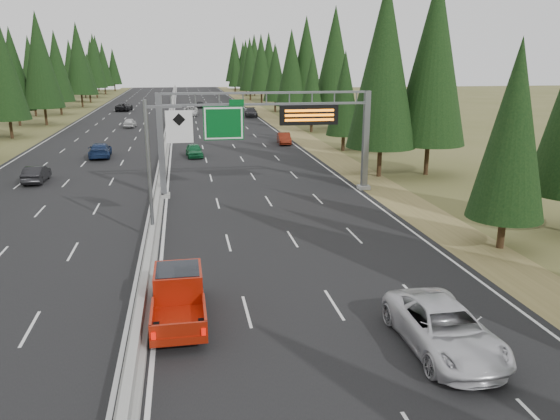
{
  "coord_description": "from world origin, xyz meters",
  "views": [
    {
      "loc": [
        1.96,
        -6.16,
        10.19
      ],
      "look_at": [
        6.64,
        20.0,
        2.85
      ],
      "focal_mm": 35.0,
      "sensor_mm": 36.0,
      "label": 1
    }
  ],
  "objects": [
    {
      "name": "car_onc_white",
      "position": [
        -6.01,
        81.44,
        0.78
      ],
      "size": [
        1.89,
        4.18,
        1.39
      ],
      "primitive_type": "imported",
      "rotation": [
        0.0,
        0.0,
        3.08
      ],
      "color": "silver",
      "rests_on": "road"
    },
    {
      "name": "car_ahead_green",
      "position": [
        3.11,
        52.77,
        0.78
      ],
      "size": [
        1.91,
        4.21,
        1.4
      ],
      "primitive_type": "imported",
      "rotation": [
        0.0,
        0.0,
        0.06
      ],
      "color": "#166235",
      "rests_on": "road"
    },
    {
      "name": "median_barrier",
      "position": [
        0.0,
        80.0,
        0.41
      ],
      "size": [
        0.7,
        260.0,
        0.85
      ],
      "color": "gray",
      "rests_on": "road"
    },
    {
      "name": "car_onc_near",
      "position": [
        -10.48,
        42.35,
        0.79
      ],
      "size": [
        1.52,
        4.33,
        1.43
      ],
      "primitive_type": "imported",
      "rotation": [
        0.0,
        0.0,
        3.14
      ],
      "color": "black",
      "rests_on": "road"
    },
    {
      "name": "road",
      "position": [
        0.0,
        80.0,
        0.04
      ],
      "size": [
        32.0,
        260.0,
        0.08
      ],
      "primitive_type": "cube",
      "color": "black",
      "rests_on": "ground"
    },
    {
      "name": "car_onc_far",
      "position": [
        -9.59,
        110.7,
        0.9
      ],
      "size": [
        3.26,
        6.13,
        1.64
      ],
      "primitive_type": "imported",
      "rotation": [
        0.0,
        0.0,
        3.05
      ],
      "color": "black",
      "rests_on": "road"
    },
    {
      "name": "tree_row_right",
      "position": [
        22.28,
        76.56,
        9.32
      ],
      "size": [
        11.6,
        240.72,
        18.37
      ],
      "color": "black",
      "rests_on": "ground"
    },
    {
      "name": "shoulder_right",
      "position": [
        17.8,
        80.0,
        0.03
      ],
      "size": [
        3.6,
        260.0,
        0.06
      ],
      "primitive_type": "cube",
      "color": "olive",
      "rests_on": "ground"
    },
    {
      "name": "red_pickup",
      "position": [
        1.5,
        14.69,
        1.11
      ],
      "size": [
        2.03,
        5.69,
        1.86
      ],
      "color": "black",
      "rests_on": "road"
    },
    {
      "name": "car_ahead_white",
      "position": [
        3.55,
        98.65,
        0.9
      ],
      "size": [
        3.15,
        6.07,
        1.64
      ],
      "primitive_type": "imported",
      "rotation": [
        0.0,
        0.0,
        -0.08
      ],
      "color": "silver",
      "rests_on": "road"
    },
    {
      "name": "silver_minivan",
      "position": [
        10.87,
        10.21,
        0.91
      ],
      "size": [
        2.77,
        6.0,
        1.67
      ],
      "primitive_type": "imported",
      "rotation": [
        0.0,
        0.0,
        -0.0
      ],
      "color": "silver",
      "rests_on": "road"
    },
    {
      "name": "sign_gantry",
      "position": [
        8.92,
        34.88,
        5.27
      ],
      "size": [
        16.75,
        0.98,
        7.8
      ],
      "color": "slate",
      "rests_on": "road"
    },
    {
      "name": "car_ahead_dkred",
      "position": [
        14.32,
        60.15,
        0.77
      ],
      "size": [
        1.78,
        4.3,
        1.38
      ],
      "primitive_type": "imported",
      "rotation": [
        0.0,
        0.0,
        -0.08
      ],
      "color": "maroon",
      "rests_on": "road"
    },
    {
      "name": "car_ahead_far",
      "position": [
        6.05,
        115.25,
        0.78
      ],
      "size": [
        1.79,
        4.14,
        1.39
      ],
      "primitive_type": "imported",
      "rotation": [
        0.0,
        0.0,
        0.04
      ],
      "color": "black",
      "rests_on": "road"
    },
    {
      "name": "hov_sign_pole",
      "position": [
        0.58,
        24.97,
        4.72
      ],
      "size": [
        2.8,
        0.5,
        8.0
      ],
      "color": "slate",
      "rests_on": "road"
    },
    {
      "name": "car_onc_blue",
      "position": [
        -6.81,
        54.2,
        0.85
      ],
      "size": [
        2.47,
        5.45,
        1.55
      ],
      "primitive_type": "imported",
      "rotation": [
        0.0,
        0.0,
        3.2
      ],
      "color": "navy",
      "rests_on": "road"
    },
    {
      "name": "shoulder_left",
      "position": [
        -17.8,
        80.0,
        0.03
      ],
      "size": [
        3.6,
        260.0,
        0.06
      ],
      "primitive_type": "cube",
      "color": "brown",
      "rests_on": "ground"
    },
    {
      "name": "tree_row_left",
      "position": [
        -22.1,
        76.36,
        9.41
      ],
      "size": [
        11.88,
        239.73,
        18.84
      ],
      "color": "black",
      "rests_on": "ground"
    },
    {
      "name": "car_ahead_dkgrey",
      "position": [
        14.5,
        94.13,
        0.87
      ],
      "size": [
        2.62,
        5.61,
        1.59
      ],
      "primitive_type": "imported",
      "rotation": [
        0.0,
        0.0,
        -0.07
      ],
      "color": "black",
      "rests_on": "road"
    }
  ]
}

